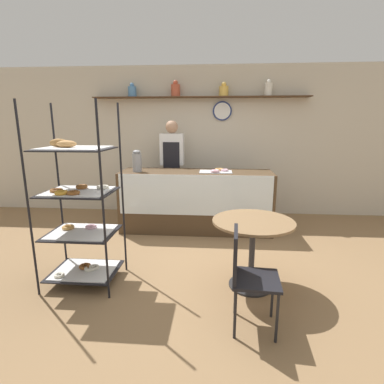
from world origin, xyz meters
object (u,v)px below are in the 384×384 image
cafe_table (253,236)px  person_worker (172,166)px  coffee_carafe (137,161)px  pastry_rack (79,209)px  donut_tray_counter (217,171)px  cafe_chair (246,270)px

cafe_table → person_worker: bearing=116.8°
person_worker → coffee_carafe: (-0.45, -0.69, 0.16)m
pastry_rack → cafe_table: pastry_rack is taller
coffee_carafe → person_worker: bearing=56.9°
pastry_rack → cafe_table: size_ratio=2.29×
pastry_rack → donut_tray_counter: bearing=49.9°
coffee_carafe → donut_tray_counter: size_ratio=0.67×
person_worker → cafe_table: size_ratio=2.09×
cafe_table → donut_tray_counter: bearing=102.7°
person_worker → coffee_carafe: bearing=-123.1°
cafe_table → donut_tray_counter: size_ratio=1.67×
cafe_table → coffee_carafe: 2.33m
pastry_rack → cafe_chair: (1.66, -0.61, -0.30)m
person_worker → donut_tray_counter: size_ratio=3.50×
coffee_carafe → donut_tray_counter: (1.23, 0.04, -0.14)m
person_worker → cafe_chair: size_ratio=2.03×
cafe_chair → coffee_carafe: (-1.48, 2.26, 0.60)m
pastry_rack → coffee_carafe: 1.68m
person_worker → cafe_chair: 3.15m
cafe_chair → donut_tray_counter: donut_tray_counter is taller
pastry_rack → cafe_chair: pastry_rack is taller
cafe_chair → person_worker: bearing=23.0°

